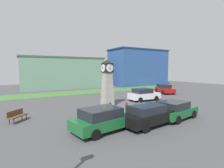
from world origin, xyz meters
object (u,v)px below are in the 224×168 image
(bollard_mid_row, at_px, (139,106))
(car_far_lot, at_px, (144,94))
(bollard_end_row, at_px, (110,108))
(car_navy_sedan, at_px, (104,119))
(car_near_tower, at_px, (149,115))
(bench, at_px, (17,115))
(bollard_far_row, at_px, (126,107))
(car_end_of_row, at_px, (164,89))
(bollard_near_tower, at_px, (154,106))
(car_by_building, at_px, (174,110))
(clock_tower, at_px, (107,84))

(bollard_mid_row, distance_m, car_far_lot, 5.67)
(bollard_mid_row, xyz_separation_m, bollard_end_row, (-2.85, 0.68, 0.06))
(car_navy_sedan, distance_m, car_near_tower, 3.34)
(car_near_tower, bearing_deg, bench, 143.32)
(bollard_far_row, bearing_deg, car_far_lot, 34.11)
(bollard_far_row, height_order, car_far_lot, car_far_lot)
(car_far_lot, bearing_deg, car_end_of_row, 24.04)
(bench, bearing_deg, car_end_of_row, 13.21)
(bollard_near_tower, height_order, car_navy_sedan, car_navy_sedan)
(bollard_end_row, bearing_deg, car_end_of_row, 24.45)
(bollard_near_tower, distance_m, bollard_end_row, 4.37)
(bollard_mid_row, bearing_deg, bollard_end_row, 166.57)
(car_near_tower, bearing_deg, bollard_far_row, 76.30)
(car_by_building, bearing_deg, car_far_lot, 65.61)
(bollard_end_row, height_order, car_by_building, car_by_building)
(clock_tower, relative_size, bollard_mid_row, 5.63)
(clock_tower, relative_size, bollard_end_row, 4.96)
(car_navy_sedan, bearing_deg, car_by_building, -4.94)
(clock_tower, distance_m, car_far_lot, 5.81)
(bollard_end_row, xyz_separation_m, car_near_tower, (0.54, -4.46, 0.27))
(clock_tower, height_order, car_by_building, clock_tower)
(car_end_of_row, bearing_deg, car_far_lot, -155.96)
(bollard_mid_row, distance_m, bollard_end_row, 2.93)
(car_navy_sedan, relative_size, car_by_building, 1.09)
(car_far_lot, bearing_deg, bench, -173.03)
(car_navy_sedan, relative_size, car_near_tower, 1.01)
(car_end_of_row, bearing_deg, car_by_building, -135.38)
(car_navy_sedan, bearing_deg, car_far_lot, 35.66)
(bollard_mid_row, xyz_separation_m, car_end_of_row, (11.73, 7.31, 0.31))
(bollard_near_tower, relative_size, bollard_far_row, 0.99)
(bench, bearing_deg, car_by_building, -27.53)
(clock_tower, relative_size, bollard_near_tower, 5.30)
(car_navy_sedan, xyz_separation_m, car_by_building, (6.27, -0.54, -0.04))
(bollard_far_row, height_order, bollard_end_row, bollard_end_row)
(car_by_building, bearing_deg, clock_tower, 106.92)
(car_far_lot, bearing_deg, bollard_far_row, -145.89)
(bollard_far_row, height_order, car_navy_sedan, car_navy_sedan)
(bench, bearing_deg, car_navy_sedan, -47.75)
(car_end_of_row, bearing_deg, bollard_end_row, -155.55)
(bollard_end_row, relative_size, car_far_lot, 0.25)
(bollard_near_tower, xyz_separation_m, bollard_far_row, (-2.64, 0.89, 0.00))
(car_far_lot, bearing_deg, bollard_near_tower, -121.40)
(bollard_end_row, relative_size, car_navy_sedan, 0.22)
(car_near_tower, height_order, car_by_building, car_near_tower)
(bollard_far_row, bearing_deg, bollard_end_row, 163.29)
(bollard_mid_row, relative_size, car_near_tower, 0.20)
(car_far_lot, relative_size, bench, 2.72)
(car_navy_sedan, distance_m, car_end_of_row, 20.16)
(car_by_building, bearing_deg, bollard_far_row, 118.23)
(bollard_far_row, relative_size, car_far_lot, 0.23)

